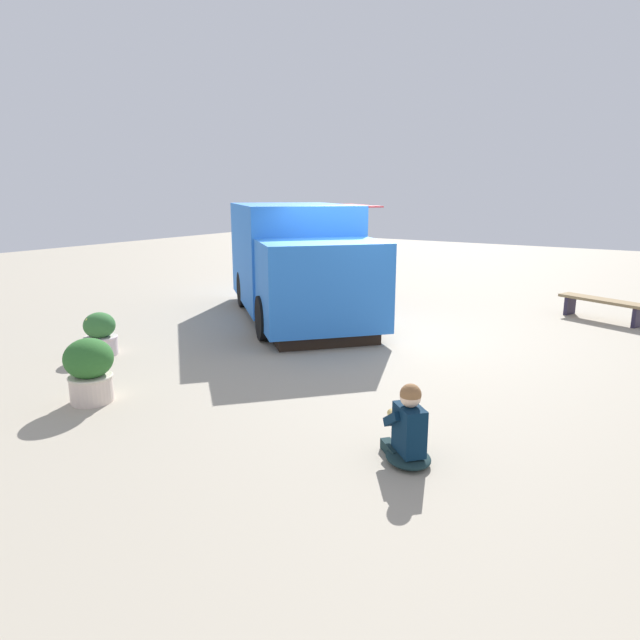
% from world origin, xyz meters
% --- Properties ---
extents(ground_plane, '(40.00, 40.00, 0.00)m').
position_xyz_m(ground_plane, '(0.00, 0.00, 0.00)').
color(ground_plane, '#A39986').
extents(food_truck, '(5.42, 5.26, 2.37)m').
position_xyz_m(food_truck, '(-1.87, 0.80, 1.13)').
color(food_truck, blue).
rests_on(food_truck, ground_plane).
extents(person_customer, '(0.72, 0.71, 0.83)m').
position_xyz_m(person_customer, '(2.87, -4.12, 0.32)').
color(person_customer, '#152A2E').
rests_on(person_customer, ground_plane).
extents(planter_flowering_near, '(0.61, 0.61, 0.84)m').
position_xyz_m(planter_flowering_near, '(-1.23, -4.80, 0.44)').
color(planter_flowering_near, beige).
rests_on(planter_flowering_near, ground_plane).
extents(planter_flowering_far, '(0.55, 0.55, 0.72)m').
position_xyz_m(planter_flowering_far, '(-2.94, -3.39, 0.35)').
color(planter_flowering_far, silver).
rests_on(planter_flowering_far, ground_plane).
extents(plaza_bench, '(1.83, 1.06, 0.45)m').
position_xyz_m(plaza_bench, '(3.77, 3.87, 0.35)').
color(plaza_bench, '#8C734D').
rests_on(plaza_bench, ground_plane).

